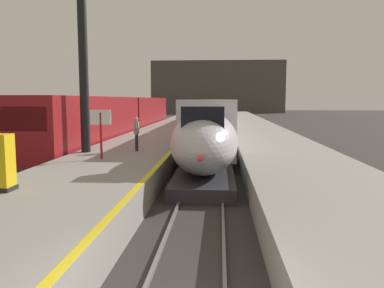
{
  "coord_description": "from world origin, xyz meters",
  "views": [
    {
      "loc": [
        0.63,
        -5.28,
        3.61
      ],
      "look_at": [
        -0.49,
        10.65,
        1.8
      ],
      "focal_mm": 36.86,
      "sensor_mm": 36.0,
      "label": 1
    }
  ],
  "objects_px": {
    "passenger_mid_platform": "(136,131)",
    "station_column_mid": "(83,37)",
    "regional_train_adjacent": "(123,116)",
    "departure_info_board": "(101,124)",
    "highspeed_train_main": "(214,116)"
  },
  "relations": [
    {
      "from": "passenger_mid_platform",
      "to": "departure_info_board",
      "type": "xyz_separation_m",
      "value": [
        -0.97,
        -2.73,
        0.52
      ]
    },
    {
      "from": "passenger_mid_platform",
      "to": "departure_info_board",
      "type": "distance_m",
      "value": 2.94
    },
    {
      "from": "passenger_mid_platform",
      "to": "regional_train_adjacent",
      "type": "bearing_deg",
      "value": 106.35
    },
    {
      "from": "regional_train_adjacent",
      "to": "station_column_mid",
      "type": "relative_size",
      "value": 3.99
    },
    {
      "from": "highspeed_train_main",
      "to": "departure_info_board",
      "type": "xyz_separation_m",
      "value": [
        -4.47,
        -24.15,
        0.6
      ]
    },
    {
      "from": "regional_train_adjacent",
      "to": "departure_info_board",
      "type": "bearing_deg",
      "value": -78.84
    },
    {
      "from": "station_column_mid",
      "to": "departure_info_board",
      "type": "bearing_deg",
      "value": -56.3
    },
    {
      "from": "passenger_mid_platform",
      "to": "station_column_mid",
      "type": "bearing_deg",
      "value": -166.32
    },
    {
      "from": "regional_train_adjacent",
      "to": "highspeed_train_main",
      "type": "bearing_deg",
      "value": 35.38
    },
    {
      "from": "regional_train_adjacent",
      "to": "departure_info_board",
      "type": "height_order",
      "value": "regional_train_adjacent"
    },
    {
      "from": "regional_train_adjacent",
      "to": "station_column_mid",
      "type": "bearing_deg",
      "value": -82.29
    },
    {
      "from": "regional_train_adjacent",
      "to": "departure_info_board",
      "type": "relative_size",
      "value": 17.26
    },
    {
      "from": "departure_info_board",
      "to": "regional_train_adjacent",
      "type": "bearing_deg",
      "value": 101.16
    },
    {
      "from": "highspeed_train_main",
      "to": "regional_train_adjacent",
      "type": "height_order",
      "value": "regional_train_adjacent"
    },
    {
      "from": "highspeed_train_main",
      "to": "passenger_mid_platform",
      "type": "bearing_deg",
      "value": -99.29
    }
  ]
}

